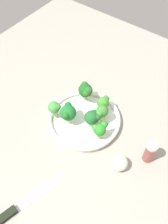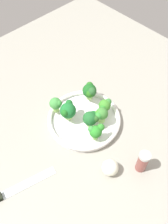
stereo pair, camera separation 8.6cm
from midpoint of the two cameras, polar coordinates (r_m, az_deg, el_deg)
ground_plane at (r=89.48cm, az=2.21°, el=-4.85°), size 130.00×130.00×2.50cm
bowl at (r=89.33cm, az=2.74°, el=-1.88°), size 25.84×25.84×2.87cm
broccoli_floret_0 at (r=85.05cm, az=-0.80°, el=0.15°), size 6.22×5.56×6.61cm
broccoli_floret_1 at (r=84.80cm, az=6.75°, el=-0.75°), size 5.18×4.26×6.06cm
broccoli_floret_2 at (r=90.62cm, az=4.05°, el=4.61°), size 5.27×5.91×6.68cm
broccoli_floret_3 at (r=83.84cm, az=4.49°, el=-1.65°), size 5.39×5.32×5.92cm
broccoli_floret_4 at (r=87.86cm, az=7.56°, el=1.29°), size 5.27×4.30×5.45cm
broccoli_floret_5 at (r=80.77cm, az=5.92°, el=-4.43°), size 4.94×4.41×6.01cm
broccoli_floret_6 at (r=87.01cm, az=-3.55°, el=1.63°), size 4.22×4.41×6.03cm
knife at (r=80.43cm, az=-15.08°, el=-18.06°), size 26.37×8.91×1.50cm
garlic_bulb at (r=79.83cm, az=9.06°, el=-12.54°), size 5.24×5.24×5.24cm
pepper_shaker at (r=80.80cm, az=16.15°, el=-10.95°), size 3.46×3.46×8.72cm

